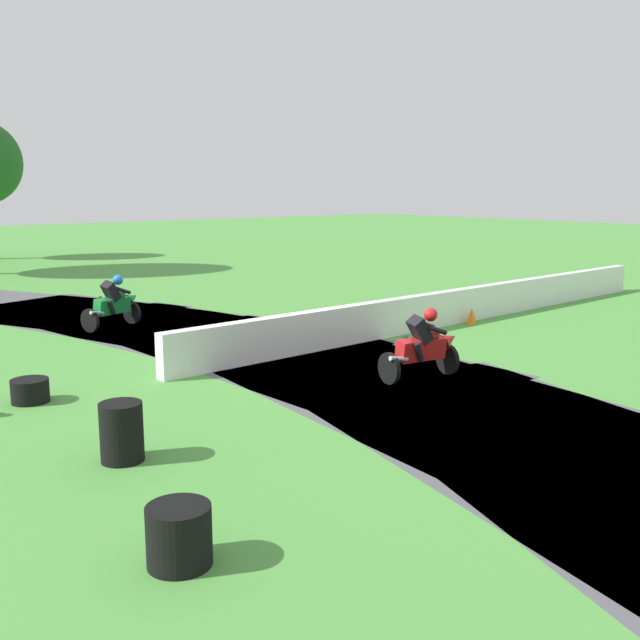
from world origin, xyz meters
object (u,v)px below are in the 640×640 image
Objects in this scene: motorcycle_chase_green at (115,303)px; tire_stack_mid_a at (122,432)px; motorcycle_lead_red at (424,345)px; traffic_cone at (472,316)px; tire_stack_mid_b at (30,391)px; tire_stack_near at (179,536)px.

motorcycle_chase_green is 9.72m from tire_stack_mid_a.
traffic_cone is (5.18, 3.11, -0.44)m from motorcycle_lead_red.
traffic_cone is at bearing -35.76° from motorcycle_chase_green.
tire_stack_mid_b is (-0.09, 3.52, -0.20)m from tire_stack_mid_a.
tire_stack_mid_b is at bearing 153.31° from motorcycle_lead_red.
traffic_cone reaches higher than tire_stack_mid_b.
motorcycle_chase_green is 2.73× the size of tire_stack_mid_b.
tire_stack_mid_a reaches higher than tire_stack_mid_b.
motorcycle_lead_red reaches higher than tire_stack_near.
tire_stack_mid_a is at bearing -163.09° from traffic_cone.
tire_stack_mid_a is (-6.21, -0.36, -0.26)m from motorcycle_lead_red.
tire_stack_mid_a reaches higher than traffic_cone.
motorcycle_lead_red is 2.68× the size of tire_stack_near.
tire_stack_mid_b is at bearing 84.45° from tire_stack_near.
tire_stack_mid_a is 1.27× the size of tire_stack_mid_b.
motorcycle_chase_green is 2.69× the size of tire_stack_near.
motorcycle_chase_green is (-2.42, 8.59, -0.00)m from motorcycle_lead_red.
traffic_cone is at bearing 27.78° from tire_stack_near.
tire_stack_mid_a is 3.53m from tire_stack_mid_b.
tire_stack_near is 1.45× the size of traffic_cone.
motorcycle_chase_green is at bearing 105.75° from motorcycle_lead_red.
motorcycle_chase_green is at bearing 144.24° from traffic_cone.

